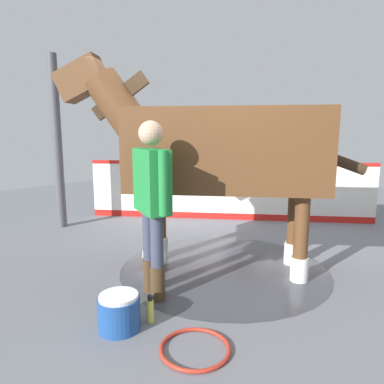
# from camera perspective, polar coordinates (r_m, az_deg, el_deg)

# --- Properties ---
(ground_plane) EXTENTS (16.00, 16.00, 0.02)m
(ground_plane) POSITION_cam_1_polar(r_m,az_deg,el_deg) (4.65, 5.81, -11.27)
(ground_plane) COLOR slate
(wet_patch) EXTENTS (2.53, 2.53, 0.00)m
(wet_patch) POSITION_cam_1_polar(r_m,az_deg,el_deg) (4.41, 5.24, -12.29)
(wet_patch) COLOR #42444C
(wet_patch) RESTS_ON ground
(barrier_wall) EXTENTS (4.47, 3.08, 1.11)m
(barrier_wall) POSITION_cam_1_polar(r_m,az_deg,el_deg) (6.66, 6.03, -0.13)
(barrier_wall) COLOR white
(barrier_wall) RESTS_ON ground
(roof_post_near) EXTENTS (0.16, 0.16, 2.94)m
(roof_post_near) POSITION_cam_1_polar(r_m,az_deg,el_deg) (6.43, -21.22, 7.47)
(roof_post_near) COLOR #4C4C51
(roof_post_near) RESTS_ON ground
(horse) EXTENTS (3.10, 2.28, 2.55)m
(horse) POSITION_cam_1_polar(r_m,az_deg,el_deg) (4.10, 3.89, 6.73)
(horse) COLOR brown
(horse) RESTS_ON ground
(handler) EXTENTS (0.66, 0.40, 1.77)m
(handler) POSITION_cam_1_polar(r_m,az_deg,el_deg) (3.44, -6.58, -0.76)
(handler) COLOR #47331E
(handler) RESTS_ON ground
(wash_bucket) EXTENTS (0.36, 0.36, 0.31)m
(wash_bucket) POSITION_cam_1_polar(r_m,az_deg,el_deg) (3.18, -11.85, -18.68)
(wash_bucket) COLOR #1E478C
(wash_bucket) RESTS_ON ground
(bottle_shampoo) EXTENTS (0.06, 0.06, 0.25)m
(bottle_shampoo) POSITION_cam_1_polar(r_m,az_deg,el_deg) (3.25, -6.86, -18.61)
(bottle_shampoo) COLOR #D8CC4C
(bottle_shampoo) RESTS_ON ground
(bottle_spray) EXTENTS (0.08, 0.08, 0.20)m
(bottle_spray) POSITION_cam_1_polar(r_m,az_deg,el_deg) (3.44, -11.00, -17.51)
(bottle_spray) COLOR blue
(bottle_spray) RESTS_ON ground
(hose_coil) EXTENTS (0.56, 0.56, 0.03)m
(hose_coil) POSITION_cam_1_polar(r_m,az_deg,el_deg) (2.93, 0.50, -24.26)
(hose_coil) COLOR #B72D1E
(hose_coil) RESTS_ON ground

